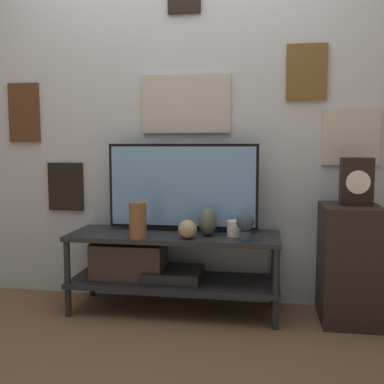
# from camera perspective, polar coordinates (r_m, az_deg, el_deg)

# --- Properties ---
(ground_plane) EXTENTS (12.00, 12.00, 0.00)m
(ground_plane) POSITION_cam_1_polar(r_m,az_deg,el_deg) (2.81, -3.39, -16.71)
(ground_plane) COLOR brown
(wall_back) EXTENTS (6.40, 0.08, 2.70)m
(wall_back) POSITION_cam_1_polar(r_m,az_deg,el_deg) (3.14, -1.23, 10.92)
(wall_back) COLOR #B2BCC6
(wall_back) RESTS_ON ground_plane
(media_console) EXTENTS (1.35, 0.46, 0.51)m
(media_console) POSITION_cam_1_polar(r_m,az_deg,el_deg) (2.98, -4.38, -8.80)
(media_console) COLOR #232326
(media_console) RESTS_ON ground_plane
(television) EXTENTS (1.00, 0.05, 0.58)m
(television) POSITION_cam_1_polar(r_m,az_deg,el_deg) (2.96, -1.21, 0.72)
(television) COLOR black
(television) RESTS_ON media_console
(vase_urn_stoneware) EXTENTS (0.11, 0.15, 0.18)m
(vase_urn_stoneware) POSITION_cam_1_polar(r_m,az_deg,el_deg) (2.83, 2.02, -3.77)
(vase_urn_stoneware) COLOR #4C5647
(vase_urn_stoneware) RESTS_ON media_console
(vase_tall_ceramic) EXTENTS (0.11, 0.11, 0.22)m
(vase_tall_ceramic) POSITION_cam_1_polar(r_m,az_deg,el_deg) (2.77, -6.90, -3.59)
(vase_tall_ceramic) COLOR brown
(vase_tall_ceramic) RESTS_ON media_console
(vase_round_glass) EXTENTS (0.12, 0.12, 0.12)m
(vase_round_glass) POSITION_cam_1_polar(r_m,az_deg,el_deg) (2.75, -0.57, -4.75)
(vase_round_glass) COLOR tan
(vase_round_glass) RESTS_ON media_console
(candle_jar) EXTENTS (0.10, 0.10, 0.10)m
(candle_jar) POSITION_cam_1_polar(r_m,az_deg,el_deg) (2.83, 5.42, -4.62)
(candle_jar) COLOR silver
(candle_jar) RESTS_ON media_console
(decorative_bust) EXTENTS (0.11, 0.11, 0.17)m
(decorative_bust) POSITION_cam_1_polar(r_m,az_deg,el_deg) (2.70, 6.79, -4.11)
(decorative_bust) COLOR #2D4251
(decorative_bust) RESTS_ON media_console
(side_table) EXTENTS (0.35, 0.43, 0.72)m
(side_table) POSITION_cam_1_polar(r_m,az_deg,el_deg) (2.96, 19.36, -8.54)
(side_table) COLOR black
(side_table) RESTS_ON ground_plane
(mantel_clock) EXTENTS (0.19, 0.11, 0.29)m
(mantel_clock) POSITION_cam_1_polar(r_m,az_deg,el_deg) (2.89, 20.16, 1.25)
(mantel_clock) COLOR black
(mantel_clock) RESTS_ON side_table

